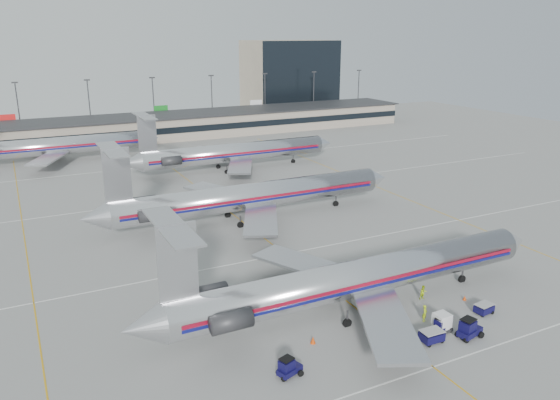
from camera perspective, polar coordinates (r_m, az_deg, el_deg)
ground at (r=63.17m, az=4.69°, el=-8.77°), size 260.00×260.00×0.00m
apron_markings at (r=71.11m, az=0.51°, el=-5.65°), size 160.00×0.15×0.02m
terminal at (r=151.34m, az=-14.96°, el=7.25°), size 162.00×17.00×6.25m
light_mast_row at (r=164.23m, az=-16.16°, el=9.80°), size 163.60×0.40×15.28m
distant_building at (r=199.45m, az=0.95°, el=12.76°), size 30.00×20.00×25.00m
jet_foreground at (r=56.29m, az=7.53°, el=-8.16°), size 47.72×28.10×12.49m
jet_second_row at (r=82.62m, az=-3.51°, el=0.38°), size 50.02×29.45×13.09m
jet_third_row at (r=113.99m, az=-5.09°, el=4.96°), size 46.54×28.63×12.73m
jet_back_row at (r=130.15m, az=-22.89°, el=5.19°), size 46.40×28.54×12.69m
tug_left at (r=47.47m, az=0.88°, el=-17.12°), size 2.38×1.71×1.75m
tug_center at (r=55.62m, az=16.50°, el=-12.46°), size 2.13×1.52×1.56m
tug_right at (r=55.35m, az=19.13°, el=-12.62°), size 2.73×1.79×2.04m
cart_inner at (r=53.85m, az=15.56°, el=-13.53°), size 2.12×1.49×1.18m
cart_outer at (r=60.43m, az=20.54°, el=-10.56°), size 2.00×1.49×1.05m
uld_container at (r=55.73m, az=16.54°, el=-12.16°), size 1.78×1.50×1.83m
belt_loader at (r=59.20m, az=9.68°, el=-10.10°), size 4.94×1.99×2.56m
ramp_worker_near at (r=57.05m, az=14.89°, el=-11.36°), size 0.76×0.70×1.74m
ramp_worker_far at (r=61.30m, az=14.75°, el=-9.33°), size 0.81×0.65×1.61m
cone_right at (r=62.63m, az=18.74°, el=-9.66°), size 0.51×0.51×0.52m
cone_left at (r=52.02m, az=3.47°, el=-14.41°), size 0.58×0.58×0.68m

